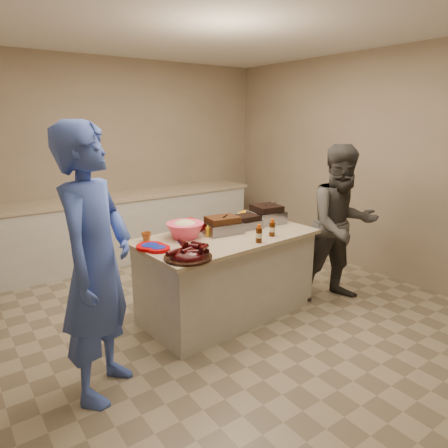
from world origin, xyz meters
TOP-DOWN VIEW (x-y plane):
  - room at (0.00, 0.00)m, footprint 4.50×5.00m
  - back_counter at (0.00, 2.20)m, footprint 3.60×0.64m
  - island at (0.06, 0.04)m, footprint 1.79×1.02m
  - rib_platter at (-0.59, -0.31)m, footprint 0.41×0.41m
  - pulled_pork_tray at (0.06, 0.12)m, footprint 0.38×0.31m
  - brisket_tray at (0.36, 0.13)m, footprint 0.29×0.25m
  - roasting_pan at (0.69, 0.18)m, footprint 0.37×0.37m
  - coleslaw_bowl at (-0.31, 0.20)m, footprint 0.38×0.38m
  - sausage_plate at (0.24, 0.31)m, footprint 0.36×0.36m
  - mac_cheese_dish at (0.71, 0.43)m, footprint 0.37×0.31m
  - bbq_bottle_a at (0.15, -0.32)m, footprint 0.06×0.06m
  - bbq_bottle_b at (0.39, -0.24)m, footprint 0.06×0.06m
  - mustard_bottle at (-0.12, 0.11)m, footprint 0.04×0.04m
  - sauce_bowl at (-0.06, 0.32)m, footprint 0.12×0.05m
  - plate_stack_large at (-0.72, 0.10)m, footprint 0.25×0.25m
  - plate_stack_small at (-0.69, 0.01)m, footprint 0.21×0.21m
  - plastic_cup at (-0.66, 0.31)m, footprint 0.10×0.09m
  - basket_stack at (-0.19, 0.38)m, footprint 0.22×0.17m
  - guest_blue at (-1.35, -0.39)m, footprint 1.84×1.84m
  - guest_gray at (1.23, -0.39)m, footprint 1.35×1.84m

SIDE VIEW (x-z plane):
  - room at x=0.00m, z-range -1.35..1.35m
  - island at x=0.06m, z-range -0.41..0.41m
  - guest_blue at x=-1.35m, z-range -0.23..0.23m
  - guest_gray at x=1.23m, z-range -0.31..0.31m
  - back_counter at x=0.00m, z-range 0.00..0.90m
  - rib_platter at x=-0.59m, z-range 0.74..0.90m
  - pulled_pork_tray at x=0.06m, z-range 0.77..0.87m
  - brisket_tray at x=0.36m, z-range 0.78..0.86m
  - roasting_pan at x=0.69m, z-range 0.76..0.88m
  - coleslaw_bowl at x=-0.31m, z-range 0.70..0.94m
  - sausage_plate at x=0.24m, z-range 0.79..0.85m
  - mac_cheese_dish at x=0.71m, z-range 0.78..0.86m
  - bbq_bottle_a at x=0.15m, z-range 0.74..0.90m
  - bbq_bottle_b at x=0.39m, z-range 0.74..0.90m
  - mustard_bottle at x=-0.12m, z-range 0.76..0.88m
  - sauce_bowl at x=-0.06m, z-range 0.76..0.88m
  - plate_stack_large at x=-0.72m, z-range 0.81..0.83m
  - plate_stack_small at x=-0.69m, z-range 0.81..0.83m
  - plastic_cup at x=-0.66m, z-range 0.77..0.87m
  - basket_stack at x=-0.19m, z-range 0.76..0.88m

